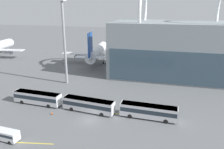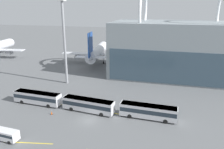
% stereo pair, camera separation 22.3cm
% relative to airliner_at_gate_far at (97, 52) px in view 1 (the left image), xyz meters
% --- Properties ---
extents(ground_plane, '(440.00, 440.00, 0.00)m').
position_rel_airliner_at_gate_far_xyz_m(ground_plane, '(14.89, -49.93, -5.20)').
color(ground_plane, slate).
extents(airliner_at_gate_far, '(31.87, 34.48, 15.24)m').
position_rel_airliner_at_gate_far_xyz_m(airliner_at_gate_far, '(0.00, 0.00, 0.00)').
color(airliner_at_gate_far, silver).
rests_on(airliner_at_gate_far, ground_plane).
extents(airliner_parked_remote, '(35.31, 32.02, 15.44)m').
position_rel_airliner_at_gate_far_xyz_m(airliner_parked_remote, '(52.82, 7.18, -0.23)').
color(airliner_parked_remote, silver).
rests_on(airliner_parked_remote, ground_plane).
extents(shuttle_bus_0, '(13.15, 3.35, 3.24)m').
position_rel_airliner_at_gate_far_xyz_m(shuttle_bus_0, '(-1.41, -45.23, -3.29)').
color(shuttle_bus_0, silver).
rests_on(shuttle_bus_0, ground_plane).
extents(shuttle_bus_1, '(13.23, 3.97, 3.24)m').
position_rel_airliner_at_gate_far_xyz_m(shuttle_bus_1, '(13.11, -45.91, -3.29)').
color(shuttle_bus_1, silver).
rests_on(shuttle_bus_1, ground_plane).
extents(shuttle_bus_2, '(13.13, 3.25, 3.24)m').
position_rel_airliner_at_gate_far_xyz_m(shuttle_bus_2, '(27.62, -45.55, -3.29)').
color(shuttle_bus_2, silver).
rests_on(shuttle_bus_2, ground_plane).
extents(service_van_foreground, '(5.00, 2.25, 2.15)m').
position_rel_airliner_at_gate_far_xyz_m(service_van_foreground, '(2.20, -61.31, -3.93)').
color(service_van_foreground, silver).
rests_on(service_van_foreground, ground_plane).
extents(floodlight_mast, '(2.02, 2.02, 26.75)m').
position_rel_airliner_at_gate_far_xyz_m(floodlight_mast, '(-1.28, -28.21, 9.44)').
color(floodlight_mast, gray).
rests_on(floodlight_mast, ground_plane).
extents(lane_stripe_0, '(7.61, 2.96, 0.01)m').
position_rel_airliner_at_gate_far_xyz_m(lane_stripe_0, '(4.60, -44.18, -5.20)').
color(lane_stripe_0, yellow).
rests_on(lane_stripe_0, ground_plane).
extents(lane_stripe_3, '(9.47, 2.03, 0.01)m').
position_rel_airliner_at_gate_far_xyz_m(lane_stripe_3, '(6.72, -61.03, -5.20)').
color(lane_stripe_3, yellow).
rests_on(lane_stripe_3, ground_plane).
extents(lane_stripe_4, '(7.74, 1.61, 0.01)m').
position_rel_airliner_at_gate_far_xyz_m(lane_stripe_4, '(17.48, -44.79, -5.20)').
color(lane_stripe_4, yellow).
rests_on(lane_stripe_4, ground_plane).
extents(traffic_cone_0, '(0.49, 0.49, 0.80)m').
position_rel_airliner_at_gate_far_xyz_m(traffic_cone_0, '(5.13, -49.60, -4.81)').
color(traffic_cone_0, black).
rests_on(traffic_cone_0, ground_plane).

